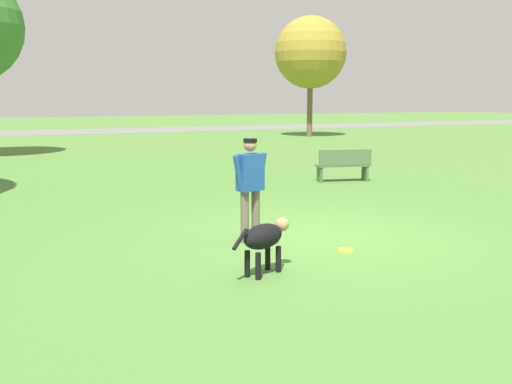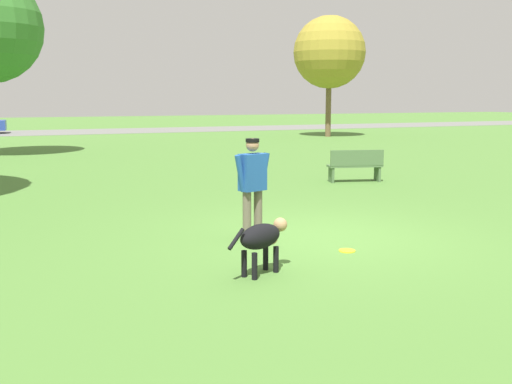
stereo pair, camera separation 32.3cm
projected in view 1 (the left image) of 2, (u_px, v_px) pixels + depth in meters
name	position (u px, v px, depth m)	size (l,w,h in m)	color
ground_plane	(316.00, 237.00, 9.43)	(120.00, 120.00, 0.00)	#4C7A33
far_road_strip	(67.00, 132.00, 37.15)	(120.00, 6.00, 0.01)	slate
person	(250.00, 182.00, 9.00)	(0.65, 0.33, 1.57)	#665B4C
dog	(265.00, 238.00, 7.39)	(0.99, 0.58, 0.66)	black
frisbee	(346.00, 250.00, 8.59)	(0.24, 0.24, 0.02)	yellow
tree_far_right	(311.00, 53.00, 32.41)	(3.89, 3.89, 6.49)	brown
park_bench	(344.00, 164.00, 15.47)	(1.46, 0.71, 0.84)	#4C6B42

